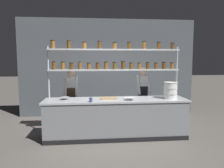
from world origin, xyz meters
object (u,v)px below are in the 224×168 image
Objects in this scene: cutting_board at (109,98)px; serving_cup_front at (91,100)px; spice_shelf_unit at (114,61)px; prep_bowl_near_left at (65,98)px; container_stack at (170,90)px; prep_bowl_center_front at (130,99)px; chef_left at (71,95)px; chef_center at (143,93)px.

serving_cup_front is at bearing -137.42° from cutting_board.
prep_bowl_near_left is at bearing -166.53° from spice_shelf_unit.
prep_bowl_center_front is (-0.98, -0.08, -0.17)m from container_stack.
cutting_board is at bearing 173.58° from container_stack.
chef_left is 0.76m from prep_bowl_near_left.
container_stack is at bearing 4.90° from prep_bowl_center_front.
chef_center reaches higher than prep_bowl_center_front.
spice_shelf_unit is 32.69× the size of serving_cup_front.
prep_bowl_center_front is at bearing -57.56° from spice_shelf_unit.
chef_center is 4.10× the size of cutting_board.
container_stack reaches higher than cutting_board.
spice_shelf_unit is 1.52m from container_stack.
serving_cup_front is (-0.58, -0.64, -0.83)m from spice_shelf_unit.
chef_left is at bearing 114.96° from serving_cup_front.
serving_cup_front is at bearing -150.33° from chef_center.
chef_left is 16.18× the size of serving_cup_front.
spice_shelf_unit is 1.97× the size of chef_center.
chef_left is at bearing 171.13° from chef_center.
spice_shelf_unit is 8.17× the size of container_stack.
serving_cup_front is at bearing -173.15° from container_stack.
chef_center is (0.83, 0.40, -0.86)m from spice_shelf_unit.
chef_left reaches higher than serving_cup_front.
spice_shelf_unit is at bearing 162.43° from container_stack.
chef_center is 6.89× the size of prep_bowl_center_front.
serving_cup_front is (-1.88, -0.23, -0.15)m from container_stack.
spice_shelf_unit reaches higher than serving_cup_front.
container_stack is (1.30, -0.41, -0.68)m from spice_shelf_unit.
spice_shelf_unit is 1.48m from prep_bowl_near_left.
prep_bowl_near_left is at bearing 149.54° from serving_cup_front.
container_stack is 1.85× the size of prep_bowl_near_left.
serving_cup_front is at bearing -132.17° from spice_shelf_unit.
container_stack is 1.90m from serving_cup_front.
chef_left is 1.71m from prep_bowl_center_front.
serving_cup_front is (0.60, -0.35, 0.02)m from prep_bowl_near_left.
cutting_board is (-0.15, -0.25, -0.87)m from spice_shelf_unit.
spice_shelf_unit is 1.19m from serving_cup_front.
container_stack is at bearing -17.57° from spice_shelf_unit.
prep_bowl_center_front is at bearing -27.84° from cutting_board.
spice_shelf_unit is at bearing -160.91° from chef_center.
serving_cup_front reaches higher than cutting_board.
serving_cup_front is (-1.41, -1.04, 0.03)m from chef_center.
cutting_board is 1.87× the size of prep_bowl_near_left.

